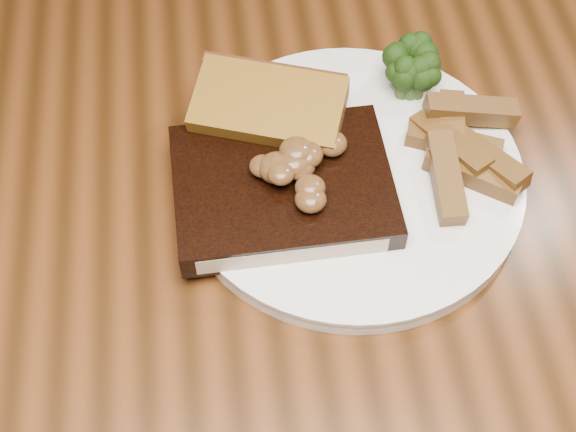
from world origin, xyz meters
name	(u,v)px	position (x,y,z in m)	size (l,w,h in m)	color
dining_table	(285,297)	(0.00, 0.00, 0.66)	(1.60, 0.90, 0.75)	#502810
plate	(351,177)	(0.06, 0.05, 0.76)	(0.28, 0.28, 0.01)	white
steak	(283,187)	(0.00, 0.03, 0.77)	(0.17, 0.13, 0.02)	black
steak_bone	(292,252)	(0.00, -0.02, 0.77)	(0.14, 0.01, 0.02)	#C2B196
mushroom_pile	(294,161)	(0.01, 0.04, 0.80)	(0.08, 0.08, 0.03)	brown
garlic_bread	(269,124)	(0.00, 0.10, 0.78)	(0.12, 0.07, 0.03)	#885B18
potato_wedges	(438,138)	(0.14, 0.07, 0.77)	(0.10, 0.10, 0.02)	brown
broccoli_cluster	(410,81)	(0.12, 0.13, 0.78)	(0.07, 0.07, 0.04)	#1C340B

